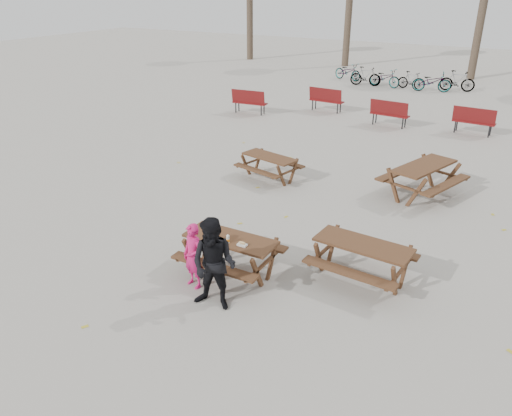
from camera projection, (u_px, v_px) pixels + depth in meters
The scene contains 13 objects.
ground at pixel (231, 272), 9.87m from camera, with size 80.00×80.00×0.00m, color gray.
main_picnic_table at pixel (231, 246), 9.63m from camera, with size 1.80×1.45×0.78m.
food_tray at pixel (242, 245), 9.25m from camera, with size 0.18×0.11×0.04m, color silver.
bread_roll at pixel (242, 243), 9.24m from camera, with size 0.14×0.06×0.05m, color tan.
soda_bottle at pixel (228, 239), 9.33m from camera, with size 0.07×0.07×0.17m.
child at pixel (193, 256), 9.18m from camera, with size 0.47×0.31×1.28m, color #CD1964.
adult at pixel (214, 265), 8.50m from camera, with size 0.83×0.65×1.71m, color black.
picnic_table_east at pixel (362, 261), 9.50m from camera, with size 1.80×1.45×0.78m, color #392314, non-canonical shape.
picnic_table_north at pixel (269, 168), 14.32m from camera, with size 1.61×1.30×0.69m, color #392314, non-canonical shape.
picnic_table_far at pixel (422, 180), 13.18m from camera, with size 2.02×1.62×0.87m, color #392314, non-canonical shape.
park_bench_row at pixel (355, 108), 20.20m from camera, with size 10.40×2.58×1.03m.
bicycle_row at pixel (399, 78), 26.47m from camera, with size 7.80×2.10×1.04m.
fallen_leaves at pixel (306, 228), 11.63m from camera, with size 11.00×11.00×0.01m, color gold, non-canonical shape.
Camera 1 is at (4.56, -7.11, 5.29)m, focal length 35.00 mm.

